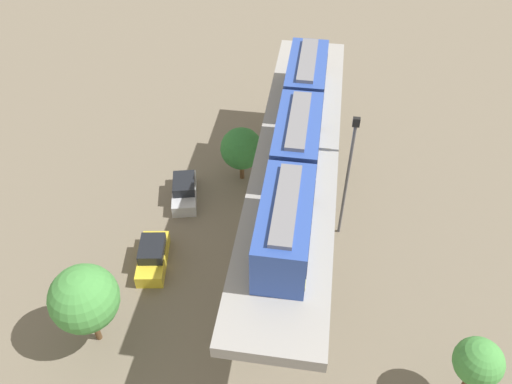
{
  "coord_description": "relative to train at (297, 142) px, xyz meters",
  "views": [
    {
      "loc": [
        1.16,
        -25.77,
        28.22
      ],
      "look_at": [
        -2.5,
        -1.13,
        4.49
      ],
      "focal_mm": 36.34,
      "sensor_mm": 36.0,
      "label": 1
    }
  ],
  "objects": [
    {
      "name": "parked_car_yellow",
      "position": [
        -9.11,
        -3.41,
        -8.28
      ],
      "size": [
        2.43,
        4.43,
        1.76
      ],
      "rotation": [
        0.0,
        0.0,
        0.16
      ],
      "color": "yellow",
      "rests_on": "ground"
    },
    {
      "name": "signal_post",
      "position": [
        3.4,
        1.43,
        -3.46
      ],
      "size": [
        0.44,
        0.28,
        10.09
      ],
      "color": "#4C4C51",
      "rests_on": "ground"
    },
    {
      "name": "tree_near_viaduct",
      "position": [
        10.42,
        -10.06,
        -5.21
      ],
      "size": [
        2.55,
        2.55,
        5.14
      ],
      "color": "brown",
      "rests_on": "ground"
    },
    {
      "name": "tree_far_corner",
      "position": [
        -4.56,
        6.2,
        -6.01
      ],
      "size": [
        3.29,
        3.29,
        4.68
      ],
      "color": "brown",
      "rests_on": "ground"
    },
    {
      "name": "ground_plane",
      "position": [
        0.0,
        1.13,
        -9.02
      ],
      "size": [
        120.0,
        120.0,
        0.0
      ],
      "primitive_type": "plane",
      "color": "#706654"
    },
    {
      "name": "viaduct",
      "position": [
        0.0,
        1.13,
        -3.34
      ],
      "size": [
        5.2,
        28.85,
        7.49
      ],
      "color": "#999691",
      "rests_on": "ground"
    },
    {
      "name": "parked_car_silver",
      "position": [
        -8.57,
        3.21,
        -8.28
      ],
      "size": [
        2.71,
        4.5,
        1.76
      ],
      "rotation": [
        0.0,
        0.0,
        0.23
      ],
      "color": "#B2B5BA",
      "rests_on": "ground"
    },
    {
      "name": "tree_mid_lot",
      "position": [
        -10.76,
        -9.49,
        -4.96
      ],
      "size": [
        3.93,
        3.93,
        6.05
      ],
      "color": "brown",
      "rests_on": "ground"
    },
    {
      "name": "train",
      "position": [
        0.0,
        0.0,
        0.0
      ],
      "size": [
        2.64,
        20.5,
        3.24
      ],
      "color": "#2D4CA5",
      "rests_on": "viaduct"
    }
  ]
}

